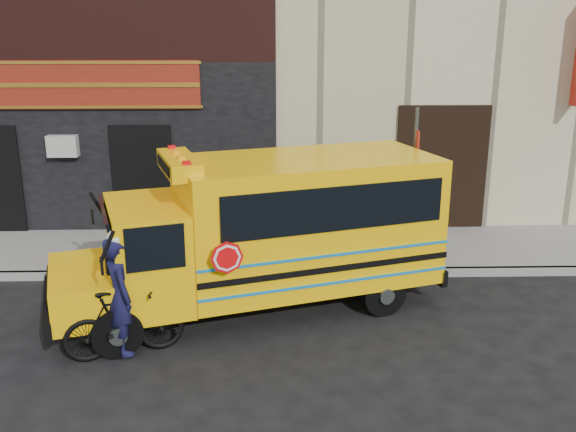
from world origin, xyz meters
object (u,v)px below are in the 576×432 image
at_px(sign_pole, 413,186).
at_px(bicycle, 124,323).
at_px(cyclist, 121,298).
at_px(school_bus, 271,228).

distance_m(sign_pole, bicycle, 6.24).
bearing_deg(bicycle, cyclist, 18.13).
bearing_deg(cyclist, sign_pole, -83.20).
relative_size(bicycle, cyclist, 0.98).
bearing_deg(sign_pole, cyclist, -147.82).
distance_m(school_bus, cyclist, 2.94).
bearing_deg(school_bus, sign_pole, 28.36).
distance_m(bicycle, cyclist, 0.40).
xyz_separation_m(school_bus, bicycle, (-2.29, -1.77, -0.95)).
relative_size(school_bus, sign_pole, 2.10).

